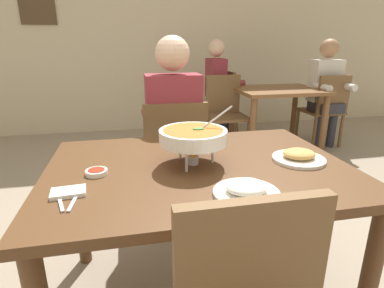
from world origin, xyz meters
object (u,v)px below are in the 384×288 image
object	(u,v)px
dining_table_main	(199,185)
dining_table_far	(277,99)
chair_bg_right	(225,109)
diner_main	(173,122)
chair_bg_left	(220,101)
patron_bg_middle	(326,87)
chair_diner_main	(174,156)
rice_plate	(246,190)
patron_bg_left	(218,84)
sauce_dish	(96,172)
chair_bg_middle	(326,107)
appetizer_plate	(299,156)
curry_bowl	(193,137)

from	to	relation	value
dining_table_main	dining_table_far	bearing A→B (deg)	55.83
chair_bg_right	diner_main	bearing A→B (deg)	-120.54
dining_table_main	chair_bg_left	xyz separation A→B (m)	(0.94, 2.77, -0.13)
dining_table_far	patron_bg_middle	size ratio (longest dim) A/B	0.76
diner_main	patron_bg_middle	xyz separation A→B (m)	(2.10, 1.35, 0.00)
chair_diner_main	rice_plate	size ratio (longest dim) A/B	3.75
patron_bg_left	chair_bg_left	bearing A→B (deg)	47.76
sauce_dish	chair_bg_middle	bearing A→B (deg)	39.82
sauce_dish	diner_main	bearing A→B (deg)	61.63
dining_table_far	chair_bg_right	size ratio (longest dim) A/B	1.11
chair_diner_main	diner_main	xyz separation A→B (m)	(0.00, 0.03, 0.24)
dining_table_main	chair_bg_right	bearing A→B (deg)	69.30
chair_bg_middle	patron_bg_left	bearing A→B (deg)	153.41
appetizer_plate	chair_bg_right	size ratio (longest dim) A/B	0.27
rice_plate	chair_bg_middle	bearing A→B (deg)	50.41
chair_bg_left	patron_bg_middle	size ratio (longest dim) A/B	0.69
patron_bg_left	chair_bg_right	bearing A→B (deg)	-96.11
rice_plate	patron_bg_middle	distance (m)	3.17
dining_table_far	patron_bg_left	distance (m)	0.81
chair_bg_right	patron_bg_middle	world-z (taller)	patron_bg_middle
curry_bowl	patron_bg_middle	bearing A→B (deg)	45.11
chair_bg_right	dining_table_far	bearing A→B (deg)	-4.12
dining_table_main	diner_main	distance (m)	0.80
chair_bg_right	patron_bg_left	xyz separation A→B (m)	(0.05, 0.49, 0.24)
chair_diner_main	diner_main	distance (m)	0.24
rice_plate	appetizer_plate	world-z (taller)	same
patron_bg_middle	patron_bg_left	bearing A→B (deg)	154.91
rice_plate	chair_bg_left	distance (m)	3.21
diner_main	appetizer_plate	distance (m)	0.96
chair_diner_main	rice_plate	world-z (taller)	chair_diner_main
appetizer_plate	sauce_dish	size ratio (longest dim) A/B	2.67
sauce_dish	chair_bg_middle	world-z (taller)	chair_bg_middle
chair_bg_left	chair_bg_middle	bearing A→B (deg)	-29.77
dining_table_main	rice_plate	xyz separation A→B (m)	(0.10, -0.32, 0.12)
chair_bg_left	chair_bg_middle	world-z (taller)	same
dining_table_far	chair_bg_left	size ratio (longest dim) A/B	1.11
chair_diner_main	rice_plate	bearing A→B (deg)	-84.65
chair_bg_right	patron_bg_middle	xyz separation A→B (m)	(1.26, -0.07, 0.24)
rice_plate	patron_bg_middle	world-z (taller)	patron_bg_middle
diner_main	sauce_dish	size ratio (longest dim) A/B	14.56
appetizer_plate	chair_bg_left	distance (m)	2.86
curry_bowl	patron_bg_left	size ratio (longest dim) A/B	0.25
appetizer_plate	patron_bg_middle	distance (m)	2.73
patron_bg_middle	sauce_dish	bearing A→B (deg)	-139.58
appetizer_plate	chair_bg_middle	distance (m)	2.71
curry_bowl	patron_bg_middle	xyz separation A→B (m)	(2.12, 2.13, -0.13)
rice_plate	curry_bowl	bearing A→B (deg)	110.46
dining_table_far	chair_bg_right	world-z (taller)	chair_bg_right
dining_table_far	chair_bg_left	xyz separation A→B (m)	(-0.53, 0.60, -0.10)
dining_table_far	chair_bg_right	bearing A→B (deg)	175.88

